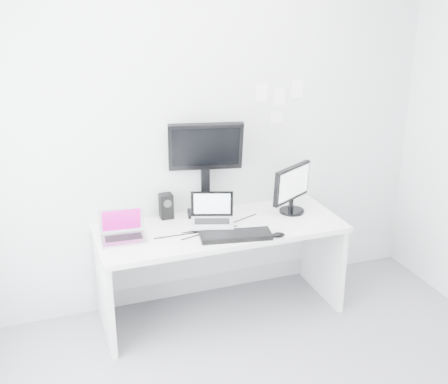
{
  "coord_description": "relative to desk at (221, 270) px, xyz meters",
  "views": [
    {
      "loc": [
        -1.25,
        -2.33,
        2.42
      ],
      "look_at": [
        0.02,
        1.23,
        1.0
      ],
      "focal_mm": 45.5,
      "sensor_mm": 36.0,
      "label": 1
    }
  ],
  "objects": [
    {
      "name": "back_wall",
      "position": [
        0.0,
        0.35,
        0.99
      ],
      "size": [
        3.6,
        0.0,
        3.6
      ],
      "primitive_type": "plane",
      "rotation": [
        1.57,
        0.0,
        0.0
      ],
      "color": "silver",
      "rests_on": "ground"
    },
    {
      "name": "desk",
      "position": [
        0.0,
        0.0,
        0.0
      ],
      "size": [
        1.8,
        0.7,
        0.73
      ],
      "primitive_type": "cube",
      "color": "white",
      "rests_on": "ground"
    },
    {
      "name": "macbook",
      "position": [
        -0.71,
        -0.01,
        0.48
      ],
      "size": [
        0.32,
        0.25,
        0.23
      ],
      "primitive_type": "cube",
      "rotation": [
        0.0,
        0.0,
        -0.07
      ],
      "color": "#B1B2B6",
      "rests_on": "desk"
    },
    {
      "name": "speaker",
      "position": [
        -0.33,
        0.28,
        0.46
      ],
      "size": [
        0.11,
        0.11,
        0.19
      ],
      "primitive_type": "cube",
      "rotation": [
        0.0,
        0.0,
        -0.12
      ],
      "color": "black",
      "rests_on": "desk"
    },
    {
      "name": "dell_laptop",
      "position": [
        -0.07,
        -0.01,
        0.49
      ],
      "size": [
        0.37,
        0.33,
        0.26
      ],
      "primitive_type": "cube",
      "rotation": [
        0.0,
        0.0,
        -0.33
      ],
      "color": "#ABACB1",
      "rests_on": "desk"
    },
    {
      "name": "rear_monitor",
      "position": [
        -0.02,
        0.26,
        0.74
      ],
      "size": [
        0.58,
        0.31,
        0.75
      ],
      "primitive_type": "cube",
      "rotation": [
        0.0,
        0.0,
        -0.22
      ],
      "color": "black",
      "rests_on": "desk"
    },
    {
      "name": "samsung_monitor",
      "position": [
        0.61,
        0.06,
        0.56
      ],
      "size": [
        0.46,
        0.38,
        0.39
      ],
      "primitive_type": "cube",
      "rotation": [
        0.0,
        0.0,
        0.53
      ],
      "color": "black",
      "rests_on": "desk"
    },
    {
      "name": "keyboard",
      "position": [
        0.03,
        -0.22,
        0.38
      ],
      "size": [
        0.52,
        0.26,
        0.03
      ],
      "primitive_type": "cube",
      "rotation": [
        0.0,
        0.0,
        -0.18
      ],
      "color": "black",
      "rests_on": "desk"
    },
    {
      "name": "mouse",
      "position": [
        0.32,
        -0.31,
        0.38
      ],
      "size": [
        0.1,
        0.08,
        0.03
      ],
      "primitive_type": "ellipsoid",
      "rotation": [
        0.0,
        0.0,
        -0.2
      ],
      "color": "black",
      "rests_on": "desk"
    },
    {
      "name": "wall_note_0",
      "position": [
        0.45,
        0.34,
        1.26
      ],
      "size": [
        0.1,
        0.0,
        0.14
      ],
      "primitive_type": "cube",
      "color": "white",
      "rests_on": "back_wall"
    },
    {
      "name": "wall_note_1",
      "position": [
        0.6,
        0.34,
        1.22
      ],
      "size": [
        0.09,
        0.0,
        0.13
      ],
      "primitive_type": "cube",
      "color": "white",
      "rests_on": "back_wall"
    },
    {
      "name": "wall_note_2",
      "position": [
        0.75,
        0.34,
        1.26
      ],
      "size": [
        0.1,
        0.0,
        0.14
      ],
      "primitive_type": "cube",
      "color": "white",
      "rests_on": "back_wall"
    },
    {
      "name": "wall_note_3",
      "position": [
        0.58,
        0.34,
        1.05
      ],
      "size": [
        0.11,
        0.0,
        0.08
      ],
      "primitive_type": "cube",
      "color": "white",
      "rests_on": "back_wall"
    }
  ]
}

